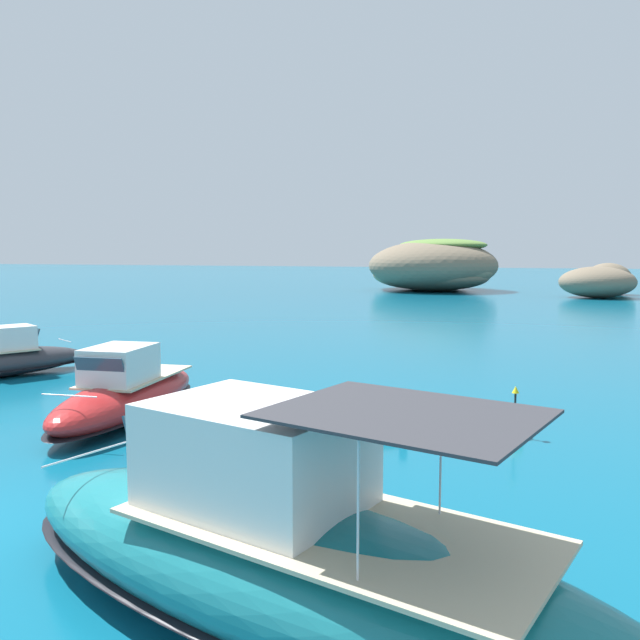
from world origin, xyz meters
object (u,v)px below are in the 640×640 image
(islet_large, at_px, (434,269))
(motorboat_red, at_px, (126,394))
(islet_small, at_px, (603,281))
(motorboat_teal, at_px, (283,552))
(motorboat_charcoal, at_px, (1,360))
(dinghy_tender, at_px, (356,428))
(channel_buoy, at_px, (514,425))

(islet_large, height_order, motorboat_red, islet_large)
(islet_small, xyz_separation_m, motorboat_teal, (-11.74, -73.89, -0.70))
(motorboat_charcoal, height_order, dinghy_tender, motorboat_charcoal)
(motorboat_red, xyz_separation_m, dinghy_tender, (7.39, 0.36, -0.57))
(motorboat_red, xyz_separation_m, channel_buoy, (11.75, 1.59, -0.46))
(islet_large, bearing_deg, motorboat_red, -90.16)
(islet_small, height_order, motorboat_teal, islet_small)
(motorboat_charcoal, xyz_separation_m, motorboat_red, (9.19, -4.56, 0.09))
(islet_large, bearing_deg, channel_buoy, -80.57)
(motorboat_teal, bearing_deg, dinghy_tender, 98.12)
(islet_large, distance_m, motorboat_red, 71.16)
(islet_large, xyz_separation_m, channel_buoy, (11.56, -69.54, -2.53))
(motorboat_charcoal, xyz_separation_m, dinghy_tender, (16.57, -4.20, -0.48))
(islet_small, bearing_deg, motorboat_teal, -99.03)
(islet_small, distance_m, dinghy_tender, 65.65)
(islet_small, xyz_separation_m, dinghy_tender, (-13.11, -64.31, -1.54))
(islet_small, bearing_deg, motorboat_red, -107.59)
(islet_small, bearing_deg, channel_buoy, -97.90)
(islet_small, bearing_deg, motorboat_charcoal, -116.28)
(islet_large, distance_m, channel_buoy, 70.54)
(islet_small, relative_size, channel_buoy, 8.47)
(motorboat_teal, xyz_separation_m, motorboat_charcoal, (-17.94, 13.78, -0.36))
(motorboat_teal, height_order, motorboat_charcoal, motorboat_teal)
(channel_buoy, bearing_deg, motorboat_teal, -105.47)
(channel_buoy, bearing_deg, motorboat_red, -172.27)
(islet_small, relative_size, motorboat_teal, 1.12)
(motorboat_charcoal, bearing_deg, motorboat_teal, -37.53)
(motorboat_teal, xyz_separation_m, motorboat_red, (-8.76, 9.22, -0.27))
(motorboat_teal, xyz_separation_m, channel_buoy, (2.99, 10.82, -0.73))
(dinghy_tender, distance_m, channel_buoy, 4.53)
(motorboat_teal, height_order, channel_buoy, motorboat_teal)
(islet_small, bearing_deg, islet_large, 162.34)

